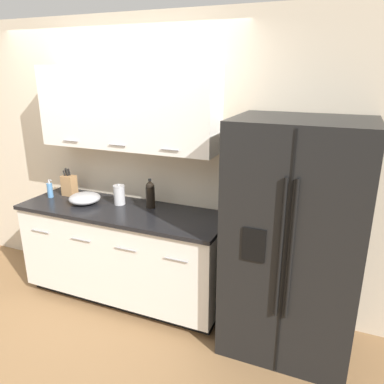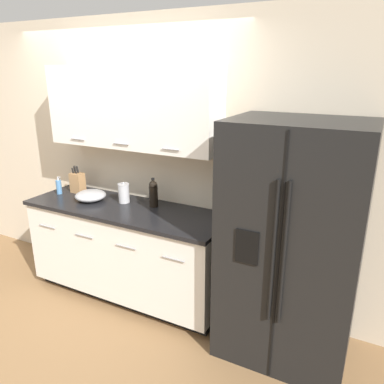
{
  "view_description": "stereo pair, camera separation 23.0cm",
  "coord_description": "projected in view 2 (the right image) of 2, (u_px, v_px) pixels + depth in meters",
  "views": [
    {
      "loc": [
        2.04,
        -1.92,
        2.13
      ],
      "look_at": [
        0.89,
        0.77,
        1.17
      ],
      "focal_mm": 35.0,
      "sensor_mm": 36.0,
      "label": 1
    },
    {
      "loc": [
        2.24,
        -1.82,
        2.13
      ],
      "look_at": [
        0.89,
        0.77,
        1.17
      ],
      "focal_mm": 35.0,
      "sensor_mm": 36.0,
      "label": 2
    }
  ],
  "objects": [
    {
      "name": "ground_plane",
      "position": [
        58.0,
        332.0,
        3.19
      ],
      "size": [
        14.0,
        14.0,
        0.0
      ],
      "primitive_type": "plane",
      "color": "olive"
    },
    {
      "name": "wall_back",
      "position": [
        129.0,
        147.0,
        3.62
      ],
      "size": [
        10.0,
        0.39,
        2.6
      ],
      "color": "beige",
      "rests_on": "ground_plane"
    },
    {
      "name": "counter_unit",
      "position": [
        128.0,
        251.0,
        3.6
      ],
      "size": [
        1.96,
        0.64,
        0.92
      ],
      "color": "black",
      "rests_on": "ground_plane"
    },
    {
      "name": "refrigerator",
      "position": [
        291.0,
        244.0,
        2.74
      ],
      "size": [
        0.96,
        0.75,
        1.82
      ],
      "color": "black",
      "rests_on": "ground_plane"
    },
    {
      "name": "knife_block",
      "position": [
        78.0,
        182.0,
        3.84
      ],
      "size": [
        0.13,
        0.1,
        0.29
      ],
      "color": "#A87A4C",
      "rests_on": "counter_unit"
    },
    {
      "name": "wine_bottle",
      "position": [
        153.0,
        193.0,
        3.43
      ],
      "size": [
        0.08,
        0.08,
        0.27
      ],
      "color": "black",
      "rests_on": "counter_unit"
    },
    {
      "name": "soap_dispenser",
      "position": [
        59.0,
        187.0,
        3.8
      ],
      "size": [
        0.06,
        0.05,
        0.18
      ],
      "color": "#4C7FB2",
      "rests_on": "counter_unit"
    },
    {
      "name": "steel_canister",
      "position": [
        124.0,
        193.0,
        3.55
      ],
      "size": [
        0.11,
        0.11,
        0.2
      ],
      "color": "#B7B7BA",
      "rests_on": "counter_unit"
    },
    {
      "name": "mixing_bowl",
      "position": [
        91.0,
        196.0,
        3.61
      ],
      "size": [
        0.29,
        0.29,
        0.1
      ],
      "color": "#A3A3A5",
      "rests_on": "counter_unit"
    }
  ]
}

